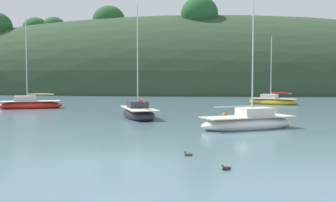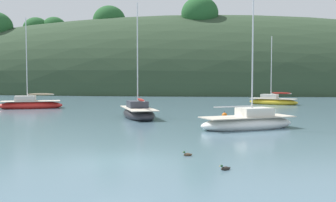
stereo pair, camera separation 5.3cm
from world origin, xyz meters
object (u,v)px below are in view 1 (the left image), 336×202
sailboat_red_portside (248,122)px  duck_straggler (188,155)px  sailboat_black_sloop (138,113)px  mooring_buoy_outer (225,115)px  sailboat_navy_dinghy (273,101)px  duck_lone_left (226,168)px  sailboat_yellow_far (30,104)px

sailboat_red_portside → duck_straggler: 10.11m
duck_straggler → sailboat_red_portside: bearing=70.2°
sailboat_black_sloop → duck_straggler: bearing=-73.2°
sailboat_black_sloop → mooring_buoy_outer: bearing=12.5°
sailboat_navy_dinghy → duck_lone_left: bearing=-101.3°
sailboat_navy_dinghy → duck_straggler: sailboat_navy_dinghy is taller
sailboat_red_portside → duck_straggler: bearing=-109.8°
mooring_buoy_outer → duck_lone_left: 19.81m
sailboat_black_sloop → duck_straggler: sailboat_black_sloop is taller
sailboat_navy_dinghy → sailboat_red_portside: bearing=-102.3°
mooring_buoy_outer → sailboat_yellow_far: bearing=159.9°
sailboat_yellow_far → mooring_buoy_outer: (19.92, -7.28, -0.28)m
sailboat_yellow_far → duck_straggler: sailboat_yellow_far is taller
sailboat_navy_dinghy → sailboat_yellow_far: bearing=-161.6°
sailboat_red_portside → sailboat_navy_dinghy: bearing=77.7°
sailboat_navy_dinghy → duck_straggler: 34.44m
mooring_buoy_outer → duck_straggler: 17.43m
sailboat_navy_dinghy → mooring_buoy_outer: bearing=-111.7°
sailboat_navy_dinghy → sailboat_yellow_far: 27.73m
sailboat_red_portside → sailboat_navy_dinghy: sailboat_red_portside is taller
sailboat_navy_dinghy → duck_straggler: size_ratio=19.63×
sailboat_black_sloop → sailboat_navy_dinghy: bearing=52.8°
sailboat_black_sloop → duck_lone_left: size_ratio=23.05×
sailboat_yellow_far → duck_lone_left: size_ratio=23.39×
duck_lone_left → sailboat_red_portside: bearing=80.8°
sailboat_red_portside → sailboat_black_sloop: 10.26m
duck_straggler → duck_lone_left: (1.47, -2.51, 0.00)m
sailboat_red_portside → duck_lone_left: size_ratio=22.33×
sailboat_black_sloop → duck_straggler: 16.44m
sailboat_red_portside → sailboat_navy_dinghy: 24.39m
duck_straggler → mooring_buoy_outer: bearing=82.7°
mooring_buoy_outer → sailboat_red_portside: bearing=-81.3°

